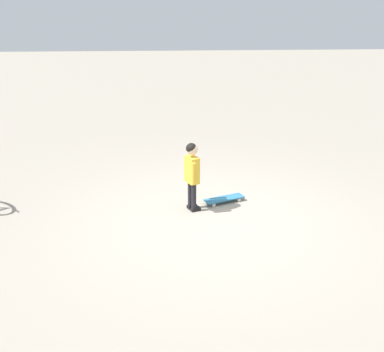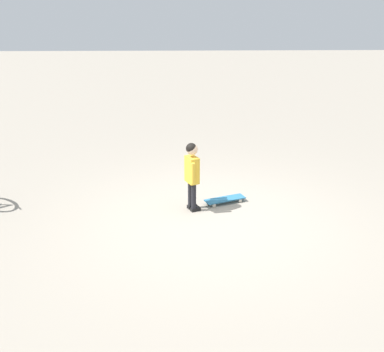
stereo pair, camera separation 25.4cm
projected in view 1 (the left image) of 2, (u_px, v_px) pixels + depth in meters
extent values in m
plane|color=#9E9384|center=(216.00, 221.00, 6.67)|extent=(50.00, 50.00, 0.00)
cylinder|color=black|center=(190.00, 194.00, 6.99)|extent=(0.08, 0.08, 0.42)
cube|color=black|center=(192.00, 206.00, 7.08)|extent=(0.13, 0.17, 0.05)
cylinder|color=black|center=(194.00, 196.00, 6.90)|extent=(0.08, 0.08, 0.42)
cube|color=black|center=(195.00, 209.00, 6.99)|extent=(0.13, 0.17, 0.05)
cube|color=gold|center=(192.00, 170.00, 6.80)|extent=(0.28, 0.23, 0.40)
cylinder|color=gold|center=(193.00, 166.00, 6.97)|extent=(0.06, 0.06, 0.32)
cylinder|color=gold|center=(193.00, 174.00, 6.65)|extent=(0.06, 0.06, 0.32)
sphere|color=beige|center=(192.00, 149.00, 6.69)|extent=(0.17, 0.17, 0.17)
sphere|color=black|center=(191.00, 148.00, 6.68)|extent=(0.16, 0.16, 0.16)
cube|color=teal|center=(224.00, 198.00, 7.27)|extent=(0.42, 0.68, 0.02)
cube|color=#B7B7BC|center=(237.00, 197.00, 7.36)|extent=(0.11, 0.07, 0.02)
cube|color=#B7B7BC|center=(211.00, 202.00, 7.18)|extent=(0.11, 0.07, 0.02)
cylinder|color=beige|center=(234.00, 196.00, 7.44)|extent=(0.05, 0.06, 0.06)
cylinder|color=beige|center=(239.00, 200.00, 7.31)|extent=(0.05, 0.06, 0.06)
cylinder|color=beige|center=(209.00, 201.00, 7.25)|extent=(0.05, 0.06, 0.06)
cylinder|color=beige|center=(214.00, 205.00, 7.12)|extent=(0.05, 0.06, 0.06)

